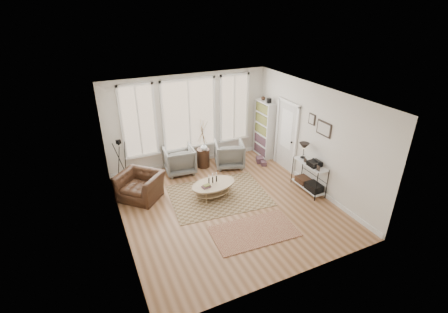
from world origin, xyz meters
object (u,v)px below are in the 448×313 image
coffee_table (213,186)px  low_shelf (309,174)px  accent_chair (140,186)px  side_table (203,143)px  armchair_right (229,154)px  bookcase (264,129)px  armchair_left (179,160)px

coffee_table → low_shelf: bearing=-18.0°
coffee_table → accent_chair: 1.96m
low_shelf → coffee_table: size_ratio=0.97×
side_table → accent_chair: (-2.20, -0.97, -0.46)m
low_shelf → armchair_right: bearing=120.7°
bookcase → low_shelf: 2.56m
bookcase → accent_chair: bookcase is taller
accent_chair → armchair_left: bearing=78.1°
armchair_left → accent_chair: bearing=38.2°
coffee_table → side_table: size_ratio=0.80×
side_table → low_shelf: bearing=-50.6°
coffee_table → accent_chair: (-1.79, 0.79, 0.05)m
armchair_right → side_table: bearing=-4.0°
low_shelf → armchair_right: low_shelf is taller
armchair_left → bookcase: bearing=-176.0°
side_table → accent_chair: bearing=-156.2°
armchair_right → coffee_table: bearing=68.7°
bookcase → accent_chair: size_ratio=1.89×
accent_chair → armchair_right: bearing=57.0°
armchair_right → armchair_left: bearing=8.0°
armchair_right → accent_chair: 3.05m
bookcase → armchair_left: size_ratio=2.28×
bookcase → coffee_table: size_ratio=1.53×
low_shelf → accent_chair: low_shelf is taller
low_shelf → armchair_right: 2.65m
low_shelf → armchair_right: (-1.35, 2.28, -0.10)m
low_shelf → armchair_left: bearing=139.0°
armchair_left → armchair_right: size_ratio=1.00×
coffee_table → side_table: 1.88m
bookcase → side_table: 2.19m
side_table → bookcase: bearing=-1.7°
bookcase → side_table: bookcase is taller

